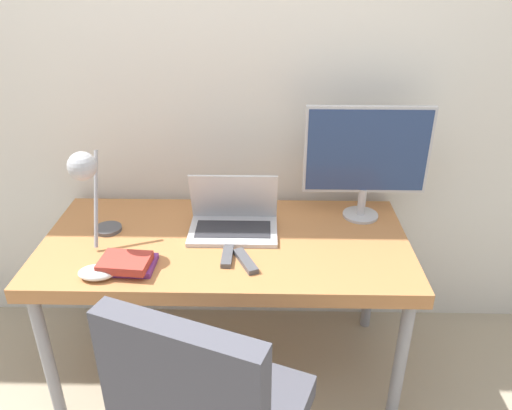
# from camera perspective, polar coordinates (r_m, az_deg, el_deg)

# --- Properties ---
(wall_back) EXTENTS (8.00, 0.05, 2.60)m
(wall_back) POSITION_cam_1_polar(r_m,az_deg,el_deg) (2.27, -3.08, 14.99)
(wall_back) COLOR silver
(wall_back) RESTS_ON ground_plane
(desk) EXTENTS (1.52, 0.73, 0.70)m
(desk) POSITION_cam_1_polar(r_m,az_deg,el_deg) (2.12, -3.44, -5.33)
(desk) COLOR #B77542
(desk) RESTS_ON ground_plane
(laptop) EXTENTS (0.37, 0.25, 0.25)m
(laptop) POSITION_cam_1_polar(r_m,az_deg,el_deg) (2.12, -2.60, -1.66)
(laptop) COLOR silver
(laptop) RESTS_ON desk
(monitor) EXTENTS (0.53, 0.16, 0.51)m
(monitor) POSITION_cam_1_polar(r_m,az_deg,el_deg) (2.18, 12.53, 5.59)
(monitor) COLOR #B7B7BC
(monitor) RESTS_ON desk
(desk_lamp) EXTENTS (0.11, 0.28, 0.42)m
(desk_lamp) POSITION_cam_1_polar(r_m,az_deg,el_deg) (1.99, -18.74, 2.95)
(desk_lamp) COLOR #4C4C51
(desk_lamp) RESTS_ON desk
(book_stack) EXTENTS (0.20, 0.17, 0.05)m
(book_stack) POSITION_cam_1_polar(r_m,az_deg,el_deg) (1.94, -14.46, -6.48)
(book_stack) COLOR #753384
(book_stack) RESTS_ON desk
(tv_remote) EXTENTS (0.04, 0.14, 0.02)m
(tv_remote) POSITION_cam_1_polar(r_m,az_deg,el_deg) (1.95, -3.31, -5.90)
(tv_remote) COLOR #4C4C51
(tv_remote) RESTS_ON desk
(media_remote) EXTENTS (0.10, 0.17, 0.02)m
(media_remote) POSITION_cam_1_polar(r_m,az_deg,el_deg) (1.92, -1.19, -6.41)
(media_remote) COLOR #4C4C51
(media_remote) RESTS_ON desk
(game_controller) EXTENTS (0.14, 0.09, 0.04)m
(game_controller) POSITION_cam_1_polar(r_m,az_deg,el_deg) (1.93, -17.72, -7.36)
(game_controller) COLOR white
(game_controller) RESTS_ON desk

